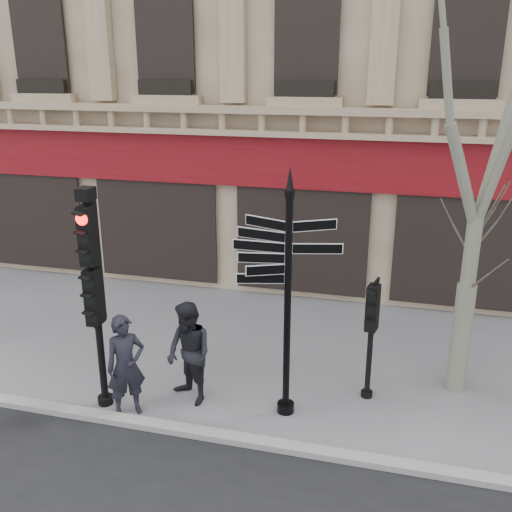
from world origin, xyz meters
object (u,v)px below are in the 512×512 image
Objects in this scene: traffic_signal_main at (93,273)px; pedestrian_a at (126,366)px; plane_tree at (494,71)px; pedestrian_b at (189,354)px; fingerpost at (288,254)px; traffic_signal_secondary at (372,320)px.

traffic_signal_main is 2.15× the size of pedestrian_a.
pedestrian_b is at bearing -160.74° from plane_tree.
fingerpost reaches higher than pedestrian_a.
traffic_signal_main is at bearing -160.89° from plane_tree.
traffic_signal_secondary is 1.20× the size of pedestrian_a.
traffic_signal_main is 2.09× the size of pedestrian_b.
pedestrian_a is (-2.67, -0.74, -2.02)m from fingerpost.
pedestrian_b is at bearing 14.81° from traffic_signal_main.
fingerpost is 2.30× the size of pedestrian_b.
pedestrian_b is at bearing -6.11° from pedestrian_a.
fingerpost is 2.66m from pedestrian_b.
traffic_signal_main is at bearing 122.03° from pedestrian_a.
traffic_signal_main is 1.79× the size of traffic_signal_secondary.
pedestrian_b is at bearing 178.76° from fingerpost.
plane_tree is at bearing 15.30° from traffic_signal_main.
fingerpost is at bearing 36.93° from pedestrian_b.
plane_tree is 4.30× the size of pedestrian_b.
plane_tree is (2.97, 1.57, 2.82)m from fingerpost.
traffic_signal_main reaches higher than traffic_signal_secondary.
pedestrian_b is (0.91, 0.66, 0.02)m from pedestrian_a.
traffic_signal_main is at bearing -127.22° from pedestrian_b.
fingerpost is at bearing 6.36° from traffic_signal_main.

